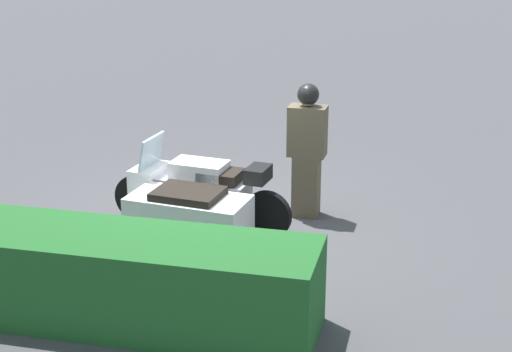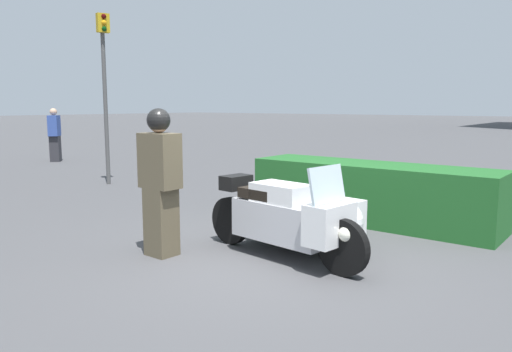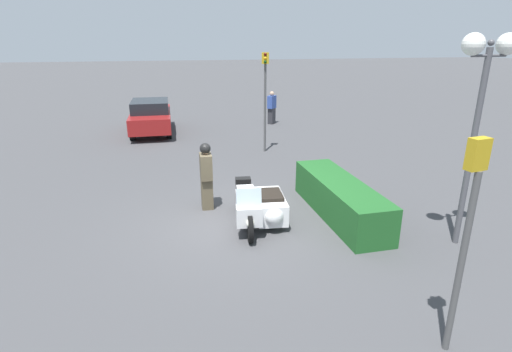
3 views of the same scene
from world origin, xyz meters
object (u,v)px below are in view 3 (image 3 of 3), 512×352
object	(u,v)px
hedge_bush_curbside	(340,198)
traffic_light_near	(468,217)
twin_lamp_post	(485,78)
traffic_light_far	(265,89)
pedestrian_bystander	(272,108)
police_motorcycle	(260,207)
officer_rider	(206,175)
parked_car_background	(151,116)

from	to	relation	value
hedge_bush_curbside	traffic_light_near	bearing A→B (deg)	-5.89
twin_lamp_post	traffic_light_far	bearing A→B (deg)	-165.49
twin_lamp_post	pedestrian_bystander	size ratio (longest dim) A/B	2.57
traffic_light_far	pedestrian_bystander	bearing A→B (deg)	177.90
police_motorcycle	traffic_light_near	bearing A→B (deg)	26.02
pedestrian_bystander	police_motorcycle	bearing A→B (deg)	117.85
hedge_bush_curbside	twin_lamp_post	distance (m)	4.03
officer_rider	parked_car_background	size ratio (longest dim) A/B	0.40
officer_rider	pedestrian_bystander	bearing A→B (deg)	-112.68
pedestrian_bystander	traffic_light_near	bearing A→B (deg)	127.98
hedge_bush_curbside	traffic_light_far	bearing A→B (deg)	-177.65
hedge_bush_curbside	traffic_light_near	xyz separation A→B (m)	(4.54, -0.47, 1.59)
twin_lamp_post	police_motorcycle	bearing A→B (deg)	-115.67
twin_lamp_post	parked_car_background	xyz separation A→B (m)	(-12.61, -6.42, -2.68)
twin_lamp_post	pedestrian_bystander	xyz separation A→B (m)	(-13.33, -0.37, -2.64)
hedge_bush_curbside	traffic_light_far	xyz separation A→B (m)	(-6.25, -0.26, 1.98)
twin_lamp_post	parked_car_background	distance (m)	14.40
traffic_light_near	parked_car_background	distance (m)	15.84
twin_lamp_post	pedestrian_bystander	distance (m)	13.59
police_motorcycle	twin_lamp_post	xyz separation A→B (m)	(1.87, 3.89, 3.02)
traffic_light_far	pedestrian_bystander	distance (m)	5.69
officer_rider	parked_car_background	world-z (taller)	officer_rider
traffic_light_far	police_motorcycle	bearing A→B (deg)	0.64
twin_lamp_post	officer_rider	bearing A→B (deg)	-122.12
police_motorcycle	hedge_bush_curbside	world-z (taller)	police_motorcycle
hedge_bush_curbside	parked_car_background	size ratio (longest dim) A/B	0.86
police_motorcycle	traffic_light_far	world-z (taller)	traffic_light_far
police_motorcycle	parked_car_background	world-z (taller)	parked_car_background
police_motorcycle	traffic_light_near	world-z (taller)	traffic_light_near
police_motorcycle	pedestrian_bystander	bearing A→B (deg)	169.66
hedge_bush_curbside	pedestrian_bystander	world-z (taller)	pedestrian_bystander
traffic_light_near	parked_car_background	size ratio (longest dim) A/B	0.70
police_motorcycle	hedge_bush_curbside	size ratio (longest dim) A/B	0.62
twin_lamp_post	parked_car_background	world-z (taller)	twin_lamp_post
traffic_light_near	pedestrian_bystander	size ratio (longest dim) A/B	1.83
traffic_light_far	officer_rider	bearing A→B (deg)	-13.26
hedge_bush_curbside	traffic_light_near	distance (m)	4.83
traffic_light_near	pedestrian_bystander	bearing A→B (deg)	-15.07
hedge_bush_curbside	pedestrian_bystander	size ratio (longest dim) A/B	2.25
police_motorcycle	traffic_light_far	bearing A→B (deg)	170.91
hedge_bush_curbside	pedestrian_bystander	xyz separation A→B (m)	(-11.42, 1.48, 0.39)
traffic_light_near	parked_car_background	bearing A→B (deg)	6.95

